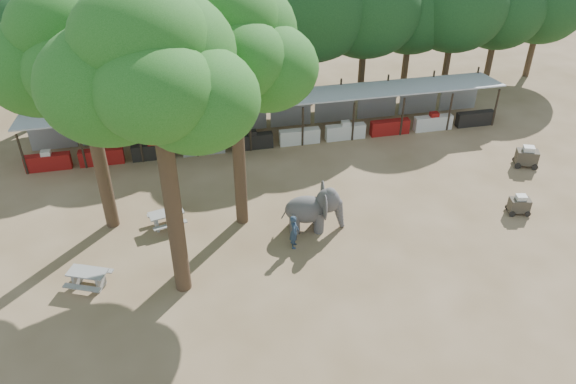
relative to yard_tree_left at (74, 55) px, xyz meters
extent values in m
plane|color=brown|center=(9.13, -7.19, -8.20)|extent=(100.00, 100.00, 0.00)
cube|color=#A1A3A9|center=(9.13, 6.81, -5.70)|extent=(28.00, 2.99, 0.39)
cylinder|color=#2D2319|center=(-3.47, 5.46, -7.00)|extent=(0.12, 0.12, 2.40)
cylinder|color=#2D2319|center=(-3.47, 8.16, -6.80)|extent=(0.12, 0.12, 2.80)
cube|color=maroon|center=(-3.47, 5.71, -7.75)|extent=(2.38, 0.50, 0.90)
cube|color=gray|center=(-3.47, 8.11, -7.20)|extent=(2.52, 0.12, 2.00)
cylinder|color=#2D2319|center=(-0.67, 5.46, -7.00)|extent=(0.12, 0.12, 2.40)
cylinder|color=#2D2319|center=(-0.67, 8.16, -6.80)|extent=(0.12, 0.12, 2.80)
cube|color=maroon|center=(-0.67, 5.71, -7.75)|extent=(2.38, 0.50, 0.90)
cube|color=gray|center=(-0.67, 8.11, -7.20)|extent=(2.52, 0.12, 2.00)
cylinder|color=#2D2319|center=(2.13, 5.46, -7.00)|extent=(0.12, 0.12, 2.40)
cylinder|color=#2D2319|center=(2.13, 8.16, -6.80)|extent=(0.12, 0.12, 2.80)
cube|color=black|center=(2.13, 5.71, -7.75)|extent=(2.38, 0.50, 0.90)
cube|color=gray|center=(2.13, 8.11, -7.20)|extent=(2.52, 0.12, 2.00)
cylinder|color=#2D2319|center=(4.93, 5.46, -7.00)|extent=(0.12, 0.12, 2.40)
cylinder|color=#2D2319|center=(4.93, 8.16, -6.80)|extent=(0.12, 0.12, 2.80)
cube|color=gray|center=(4.93, 5.71, -7.75)|extent=(2.38, 0.50, 0.90)
cube|color=gray|center=(4.93, 8.11, -7.20)|extent=(2.52, 0.12, 2.00)
cylinder|color=#2D2319|center=(7.73, 5.46, -7.00)|extent=(0.12, 0.12, 2.40)
cylinder|color=#2D2319|center=(7.73, 8.16, -6.80)|extent=(0.12, 0.12, 2.80)
cube|color=black|center=(7.73, 5.71, -7.75)|extent=(2.38, 0.50, 0.90)
cube|color=gray|center=(7.73, 8.11, -7.20)|extent=(2.52, 0.12, 2.00)
cylinder|color=#2D2319|center=(10.53, 5.46, -7.00)|extent=(0.12, 0.12, 2.40)
cylinder|color=#2D2319|center=(10.53, 8.16, -6.80)|extent=(0.12, 0.12, 2.80)
cube|color=silver|center=(10.53, 5.71, -7.75)|extent=(2.38, 0.50, 0.90)
cube|color=gray|center=(10.53, 8.11, -7.20)|extent=(2.52, 0.12, 2.00)
cylinder|color=#2D2319|center=(13.33, 5.46, -7.00)|extent=(0.12, 0.12, 2.40)
cylinder|color=#2D2319|center=(13.33, 8.16, -6.80)|extent=(0.12, 0.12, 2.80)
cube|color=silver|center=(13.33, 5.71, -7.75)|extent=(2.38, 0.50, 0.90)
cube|color=gray|center=(13.33, 8.11, -7.20)|extent=(2.52, 0.12, 2.00)
cylinder|color=#2D2319|center=(16.13, 5.46, -7.00)|extent=(0.12, 0.12, 2.40)
cylinder|color=#2D2319|center=(16.13, 8.16, -6.80)|extent=(0.12, 0.12, 2.80)
cube|color=maroon|center=(16.13, 5.71, -7.75)|extent=(2.38, 0.50, 0.90)
cube|color=gray|center=(16.13, 8.11, -7.20)|extent=(2.52, 0.12, 2.00)
cylinder|color=#2D2319|center=(18.93, 5.46, -7.00)|extent=(0.12, 0.12, 2.40)
cylinder|color=#2D2319|center=(18.93, 8.16, -6.80)|extent=(0.12, 0.12, 2.80)
cube|color=silver|center=(18.93, 5.71, -7.75)|extent=(2.38, 0.50, 0.90)
cube|color=gray|center=(18.93, 8.11, -7.20)|extent=(2.52, 0.12, 2.00)
cylinder|color=#2D2319|center=(21.73, 5.46, -7.00)|extent=(0.12, 0.12, 2.40)
cylinder|color=#2D2319|center=(21.73, 8.16, -6.80)|extent=(0.12, 0.12, 2.80)
cube|color=black|center=(21.73, 5.71, -7.75)|extent=(2.38, 0.50, 0.90)
cube|color=gray|center=(21.73, 8.11, -7.20)|extent=(2.52, 0.12, 2.00)
cylinder|color=#332316|center=(0.13, -0.19, -3.60)|extent=(0.60, 0.60, 9.20)
cone|color=#332316|center=(0.13, -0.19, 1.00)|extent=(0.57, 0.57, 2.88)
ellipsoid|color=#165313|center=(-1.27, 0.11, -0.38)|extent=(4.80, 4.80, 3.94)
ellipsoid|color=#165313|center=(1.33, -0.79, -0.78)|extent=(4.20, 4.20, 3.44)
ellipsoid|color=#165313|center=(0.33, 0.91, 0.22)|extent=(5.20, 5.20, 4.26)
ellipsoid|color=#165313|center=(0.13, -1.49, -0.08)|extent=(3.80, 3.80, 3.12)
ellipsoid|color=#165313|center=(-0.17, 0.01, 1.02)|extent=(4.40, 4.40, 3.61)
cylinder|color=#332316|center=(3.13, -5.19, -3.00)|extent=(0.64, 0.64, 10.40)
cone|color=#332316|center=(3.13, -5.19, 2.20)|extent=(0.61, 0.61, 3.25)
ellipsoid|color=#165313|center=(1.73, -4.89, 0.64)|extent=(4.80, 4.80, 3.94)
ellipsoid|color=#165313|center=(4.33, -5.79, 0.24)|extent=(4.20, 4.20, 3.44)
ellipsoid|color=#165313|center=(3.33, -4.09, 1.24)|extent=(5.20, 5.20, 4.26)
ellipsoid|color=#165313|center=(3.13, -6.49, 0.94)|extent=(3.80, 3.80, 3.12)
ellipsoid|color=#165313|center=(2.83, -4.99, 2.04)|extent=(4.40, 4.40, 3.61)
cylinder|color=#332316|center=(6.13, -1.19, -3.40)|extent=(0.56, 0.56, 9.60)
cone|color=#332316|center=(6.13, -1.19, 1.40)|extent=(0.53, 0.53, 3.00)
ellipsoid|color=#165313|center=(4.73, -0.89, -0.04)|extent=(4.80, 4.80, 3.94)
ellipsoid|color=#165313|center=(7.33, -1.79, -0.44)|extent=(4.20, 4.20, 3.44)
ellipsoid|color=#165313|center=(6.33, -0.09, 0.56)|extent=(5.20, 5.20, 4.26)
ellipsoid|color=#165313|center=(6.13, -2.49, 0.26)|extent=(3.80, 3.80, 3.12)
ellipsoid|color=#165313|center=(5.83, -0.99, 1.36)|extent=(4.40, 4.40, 3.61)
cylinder|color=#332316|center=(-4.20, 11.81, -6.33)|extent=(0.44, 0.44, 3.74)
ellipsoid|color=black|center=(-4.20, 11.81, -2.68)|extent=(6.46, 5.95, 5.61)
cylinder|color=#332316|center=(-0.87, 11.81, -6.33)|extent=(0.44, 0.44, 3.74)
ellipsoid|color=black|center=(-0.87, 11.81, -2.68)|extent=(6.46, 5.95, 5.61)
cylinder|color=#332316|center=(2.47, 11.81, -6.33)|extent=(0.44, 0.44, 3.74)
ellipsoid|color=black|center=(2.47, 11.81, -2.68)|extent=(6.46, 5.95, 5.61)
cylinder|color=#332316|center=(5.80, 11.81, -6.33)|extent=(0.44, 0.44, 3.74)
ellipsoid|color=black|center=(5.80, 11.81, -2.68)|extent=(6.46, 5.95, 5.61)
cylinder|color=#332316|center=(9.13, 11.81, -6.33)|extent=(0.44, 0.44, 3.74)
ellipsoid|color=black|center=(9.13, 11.81, -2.68)|extent=(6.46, 5.95, 5.61)
cylinder|color=#332316|center=(12.47, 11.81, -6.33)|extent=(0.44, 0.44, 3.74)
ellipsoid|color=black|center=(12.47, 11.81, -2.68)|extent=(6.46, 5.95, 5.61)
cylinder|color=#332316|center=(15.80, 11.81, -6.33)|extent=(0.44, 0.44, 3.74)
ellipsoid|color=black|center=(15.80, 11.81, -2.68)|extent=(6.46, 5.95, 5.61)
cylinder|color=#332316|center=(19.13, 11.81, -6.33)|extent=(0.44, 0.44, 3.74)
ellipsoid|color=black|center=(19.13, 11.81, -2.68)|extent=(6.46, 5.95, 5.61)
cylinder|color=#332316|center=(22.47, 11.81, -6.33)|extent=(0.44, 0.44, 3.74)
ellipsoid|color=black|center=(22.47, 11.81, -2.68)|extent=(6.46, 5.95, 5.61)
cylinder|color=#332316|center=(25.80, 11.81, -6.33)|extent=(0.44, 0.44, 3.74)
ellipsoid|color=black|center=(25.80, 11.81, -2.68)|extent=(6.46, 5.95, 5.61)
cylinder|color=#332316|center=(29.13, 11.81, -6.33)|extent=(0.44, 0.44, 3.74)
ellipsoid|color=black|center=(29.13, 11.81, -2.68)|extent=(6.46, 5.95, 5.61)
ellipsoid|color=#424040|center=(8.97, -2.38, -7.15)|extent=(2.18, 1.50, 1.30)
cylinder|color=#424040|center=(8.37, -2.59, -7.65)|extent=(0.54, 0.54, 1.10)
cylinder|color=#424040|center=(8.48, -1.98, -7.65)|extent=(0.54, 0.54, 1.10)
cylinder|color=#424040|center=(9.46, -2.78, -7.65)|extent=(0.54, 0.54, 1.10)
cylinder|color=#424040|center=(9.57, -2.17, -7.65)|extent=(0.54, 0.54, 1.10)
ellipsoid|color=#424040|center=(9.91, -2.54, -6.68)|extent=(1.25, 1.07, 1.21)
ellipsoid|color=#424040|center=(9.63, -3.09, -6.65)|extent=(0.35, 1.01, 1.24)
ellipsoid|color=#424040|center=(9.83, -1.93, -6.65)|extent=(0.35, 1.01, 1.24)
cone|color=#424040|center=(10.49, -2.64, -7.52)|extent=(0.57, 0.57, 1.36)
imported|color=#26384C|center=(8.11, -3.59, -7.38)|extent=(0.54, 0.68, 1.65)
cube|color=gray|center=(-0.60, -4.34, -7.45)|extent=(1.71, 1.28, 0.06)
cube|color=gray|center=(-1.07, -4.14, -7.84)|extent=(0.34, 0.61, 0.73)
cube|color=gray|center=(-0.12, -4.55, -7.84)|extent=(0.34, 0.61, 0.73)
cube|color=gray|center=(-0.82, -4.87, -7.77)|extent=(1.53, 0.85, 0.05)
cube|color=gray|center=(-0.37, -3.82, -7.77)|extent=(1.53, 0.85, 0.05)
cube|color=gray|center=(2.65, -0.87, -7.45)|extent=(1.69, 1.08, 0.06)
cube|color=gray|center=(2.14, -0.99, -7.83)|extent=(0.25, 0.63, 0.73)
cube|color=gray|center=(3.15, -0.74, -7.83)|extent=(0.25, 0.63, 0.73)
cube|color=gray|center=(2.78, -1.43, -7.76)|extent=(1.58, 0.62, 0.05)
cube|color=gray|center=(2.51, -0.31, -7.76)|extent=(1.58, 0.62, 0.05)
cube|color=#352F25|center=(19.27, -3.38, -7.73)|extent=(1.04, 0.75, 0.66)
cylinder|color=black|center=(18.83, -3.61, -8.06)|extent=(0.29, 0.11, 0.28)
cylinder|color=black|center=(19.57, -3.77, -8.06)|extent=(0.29, 0.11, 0.28)
cylinder|color=black|center=(18.96, -3.00, -8.06)|extent=(0.29, 0.11, 0.28)
cylinder|color=black|center=(19.70, -3.16, -8.06)|extent=(0.29, 0.11, 0.28)
cube|color=silver|center=(19.27, -3.38, -7.30)|extent=(0.54, 0.47, 0.24)
cube|color=#352F25|center=(22.07, 0.55, -7.64)|extent=(1.30, 1.04, 0.79)
cylinder|color=black|center=(21.52, 0.37, -8.03)|extent=(0.34, 0.19, 0.34)
cylinder|color=black|center=(22.36, 0.04, -8.03)|extent=(0.34, 0.19, 0.34)
cylinder|color=black|center=(21.79, 1.06, -8.03)|extent=(0.34, 0.19, 0.34)
cylinder|color=black|center=(22.63, 0.73, -8.03)|extent=(0.34, 0.19, 0.34)
cube|color=silver|center=(22.07, 0.55, -7.13)|extent=(0.69, 0.63, 0.28)
camera|label=1|loc=(3.70, -22.66, 7.67)|focal=35.00mm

